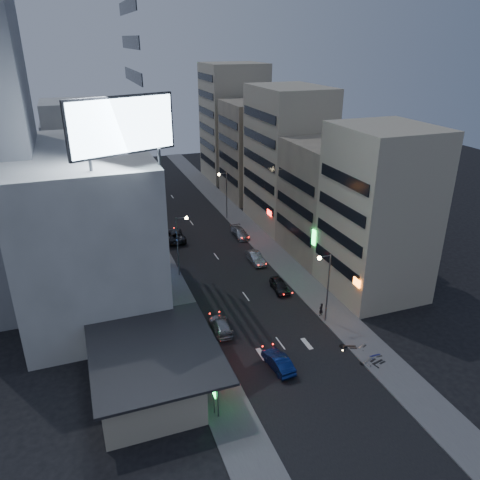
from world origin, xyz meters
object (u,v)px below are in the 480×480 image
parked_car_right_near (280,286)px  scooter_silver_b (363,340)px  road_car_blue (278,362)px  person (321,309)px  road_car_silver (221,325)px  scooter_blue (380,349)px  scooter_black_b (356,341)px  parked_car_left (175,235)px  parked_car_right_far (240,233)px  scooter_silver_a (372,352)px  parked_car_right_mid (255,258)px  scooter_black_a (382,354)px

parked_car_right_near → scooter_silver_b: bearing=-70.8°
road_car_blue → person: person is taller
road_car_silver → scooter_blue: bearing=149.5°
parked_car_right_near → scooter_black_b: 13.30m
parked_car_right_near → person: bearing=-70.1°
parked_car_left → scooter_silver_b: parked_car_left is taller
parked_car_left → scooter_blue: parked_car_left is taller
parked_car_right_far → road_car_blue: road_car_blue is taller
parked_car_right_near → person: 7.17m
parked_car_left → parked_car_right_far: parked_car_left is taller
road_car_silver → scooter_silver_b: (12.80, -7.27, -0.06)m
parked_car_left → scooter_silver_a: size_ratio=2.93×
parked_car_right_mid → scooter_black_a: 24.35m
parked_car_right_far → road_car_silver: 25.56m
road_car_blue → scooter_black_b: size_ratio=2.13×
person → road_car_silver: bearing=-26.7°
scooter_silver_a → parked_car_right_far: bearing=-18.8°
parked_car_right_far → scooter_black_a: bearing=-86.2°
road_car_silver → scooter_black_b: size_ratio=2.24×
scooter_black_b → scooter_black_a: bearing=-135.9°
person → scooter_silver_b: (1.50, -6.09, -0.30)m
scooter_black_a → scooter_silver_a: size_ratio=0.96×
road_car_blue → scooter_black_a: road_car_blue is taller
parked_car_left → scooter_black_b: parked_car_left is taller
person → scooter_blue: bearing=83.8°
scooter_blue → scooter_black_b: (-1.48, 1.90, 0.10)m
road_car_silver → road_car_blue: bearing=116.6°
scooter_silver_a → scooter_silver_b: bearing=-35.0°
parked_car_right_mid → scooter_silver_a: bearing=-83.1°
road_car_blue → scooter_blue: size_ratio=2.53×
parked_car_left → scooter_black_b: 34.77m
parked_car_right_mid → scooter_blue: bearing=-80.4°
scooter_blue → road_car_silver: bearing=55.5°
scooter_silver_a → scooter_black_b: size_ratio=0.98×
scooter_black_a → parked_car_right_near: bearing=-0.4°
scooter_black_a → scooter_black_b: bearing=9.3°
parked_car_right_mid → parked_car_left: size_ratio=0.74×
parked_car_left → parked_car_right_far: bearing=168.8°
road_car_blue → scooter_black_a: (9.85, -2.37, -0.01)m
scooter_blue → parked_car_right_near: bearing=14.9°
parked_car_right_mid → parked_car_right_far: 9.25m
parked_car_right_far → scooter_blue: size_ratio=2.73×
parked_car_right_near → road_car_blue: bearing=-110.3°
parked_car_right_mid → scooter_blue: (3.88, -23.30, -0.07)m
parked_car_right_mid → scooter_blue: size_ratio=2.54×
parked_car_right_mid → scooter_black_b: parked_car_right_mid is taller
parked_car_right_near → scooter_black_a: size_ratio=2.10×
scooter_black_a → scooter_silver_a: scooter_silver_a is taller
road_car_blue → scooter_blue: bearing=166.7°
scooter_silver_a → scooter_silver_b: scooter_silver_a is taller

